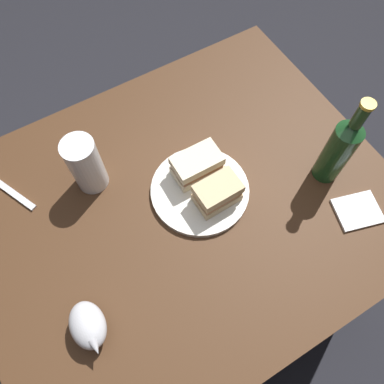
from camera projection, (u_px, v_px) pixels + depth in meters
The scene contains 15 objects.
ground_plane at pixel (187, 273), 1.60m from camera, with size 6.00×6.00×0.00m, color black.
dining_table at pixel (186, 247), 1.28m from camera, with size 1.06×0.87×0.73m, color #422816.
plate at pixel (200, 190), 0.96m from camera, with size 0.25×0.25×0.01m, color silver.
sandwich_half_left at pixel (217, 193), 0.91m from camera, with size 0.11×0.07×0.07m.
sandwich_half_right at pixel (197, 165), 0.95m from camera, with size 0.12×0.08×0.07m.
potato_wedge_front at pixel (228, 182), 0.95m from camera, with size 0.04×0.02×0.02m, color gold.
potato_wedge_middle at pixel (218, 173), 0.97m from camera, with size 0.05×0.02×0.01m, color #AD702D.
potato_wedge_back at pixel (229, 182), 0.95m from camera, with size 0.05×0.02×0.02m, color gold.
potato_wedge_left_edge at pixel (227, 195), 0.94m from camera, with size 0.05×0.02×0.02m, color #B77F33.
potato_wedge_right_edge at pixel (203, 176), 0.96m from camera, with size 0.04×0.02×0.02m, color gold.
pint_glass at pixel (87, 167), 0.92m from camera, with size 0.08×0.08×0.17m.
gravy_boat at pixel (88, 326), 0.78m from camera, with size 0.08×0.12×0.07m.
cider_bottle at pixel (339, 149), 0.89m from camera, with size 0.07×0.07×0.28m.
napkin at pixel (358, 211), 0.94m from camera, with size 0.11×0.09×0.01m, color white.
fork at pixel (9, 190), 0.97m from camera, with size 0.18×0.02×0.01m, color silver.
Camera 1 is at (0.19, 0.35, 1.59)m, focal length 35.08 mm.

